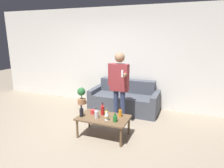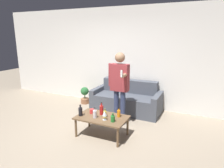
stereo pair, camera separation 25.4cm
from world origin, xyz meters
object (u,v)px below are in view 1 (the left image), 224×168
object	(u,v)px
couch	(124,100)
bottle_orange	(120,113)
coffee_table	(103,119)
person_standing_front	(119,83)

from	to	relation	value
couch	bottle_orange	bearing A→B (deg)	-75.79
coffee_table	person_standing_front	distance (m)	0.89
person_standing_front	bottle_orange	bearing A→B (deg)	-68.26
couch	person_standing_front	xyz separation A→B (m)	(0.13, -0.82, 0.67)
couch	coffee_table	size ratio (longest dim) A/B	1.78
bottle_orange	person_standing_front	bearing A→B (deg)	111.74
coffee_table	bottle_orange	distance (m)	0.35
couch	bottle_orange	size ratio (longest dim) A/B	9.55
bottle_orange	couch	bearing A→B (deg)	104.21
bottle_orange	coffee_table	bearing A→B (deg)	-154.62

